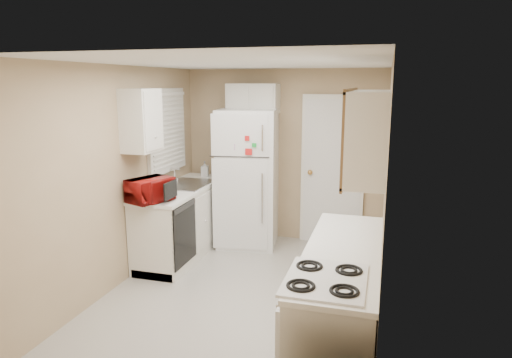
# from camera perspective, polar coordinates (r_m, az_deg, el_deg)

# --- Properties ---
(floor) EXTENTS (3.80, 3.80, 0.00)m
(floor) POSITION_cam_1_polar(r_m,az_deg,el_deg) (5.05, -1.61, -14.03)
(floor) COLOR beige
(floor) RESTS_ON ground
(ceiling) EXTENTS (3.80, 3.80, 0.00)m
(ceiling) POSITION_cam_1_polar(r_m,az_deg,el_deg) (4.54, -1.79, 14.31)
(ceiling) COLOR white
(ceiling) RESTS_ON floor
(wall_left) EXTENTS (3.80, 3.80, 0.00)m
(wall_left) POSITION_cam_1_polar(r_m,az_deg,el_deg) (5.24, -16.44, 0.32)
(wall_left) COLOR tan
(wall_left) RESTS_ON floor
(wall_right) EXTENTS (3.80, 3.80, 0.00)m
(wall_right) POSITION_cam_1_polar(r_m,az_deg,el_deg) (4.44, 15.79, -1.69)
(wall_right) COLOR tan
(wall_right) RESTS_ON floor
(wall_back) EXTENTS (2.80, 2.80, 0.00)m
(wall_back) POSITION_cam_1_polar(r_m,az_deg,el_deg) (6.46, 3.43, 2.92)
(wall_back) COLOR tan
(wall_back) RESTS_ON floor
(wall_front) EXTENTS (2.80, 2.80, 0.00)m
(wall_front) POSITION_cam_1_polar(r_m,az_deg,el_deg) (2.97, -13.01, -8.33)
(wall_front) COLOR tan
(wall_front) RESTS_ON floor
(left_counter) EXTENTS (0.60, 1.80, 0.90)m
(left_counter) POSITION_cam_1_polar(r_m,az_deg,el_deg) (6.05, -9.05, -5.14)
(left_counter) COLOR silver
(left_counter) RESTS_ON floor
(dishwasher) EXTENTS (0.03, 0.58, 0.72)m
(dishwasher) POSITION_cam_1_polar(r_m,az_deg,el_deg) (5.40, -8.94, -6.80)
(dishwasher) COLOR black
(dishwasher) RESTS_ON floor
(sink) EXTENTS (0.54, 0.74, 0.16)m
(sink) POSITION_cam_1_polar(r_m,az_deg,el_deg) (6.07, -8.58, -1.05)
(sink) COLOR gray
(sink) RESTS_ON left_counter
(microwave) EXTENTS (0.54, 0.42, 0.32)m
(microwave) POSITION_cam_1_polar(r_m,az_deg,el_deg) (5.24, -13.09, -1.18)
(microwave) COLOR maroon
(microwave) RESTS_ON left_counter
(soap_bottle) EXTENTS (0.12, 0.12, 0.22)m
(soap_bottle) POSITION_cam_1_polar(r_m,az_deg,el_deg) (6.54, -6.42, 1.21)
(soap_bottle) COLOR white
(soap_bottle) RESTS_ON left_counter
(window_blinds) EXTENTS (0.10, 0.98, 1.08)m
(window_blinds) POSITION_cam_1_polar(r_m,az_deg,el_deg) (6.06, -11.05, 5.94)
(window_blinds) COLOR silver
(window_blinds) RESTS_ON wall_left
(upper_cabinet_left) EXTENTS (0.30, 0.45, 0.70)m
(upper_cabinet_left) POSITION_cam_1_polar(r_m,az_deg,el_deg) (5.27, -14.16, 7.10)
(upper_cabinet_left) COLOR silver
(upper_cabinet_left) RESTS_ON wall_left
(refrigerator) EXTENTS (0.86, 0.84, 1.87)m
(refrigerator) POSITION_cam_1_polar(r_m,az_deg,el_deg) (6.23, -0.98, 0.12)
(refrigerator) COLOR silver
(refrigerator) RESTS_ON floor
(cabinet_over_fridge) EXTENTS (0.70, 0.30, 0.40)m
(cabinet_over_fridge) POSITION_cam_1_polar(r_m,az_deg,el_deg) (6.33, -0.37, 10.04)
(cabinet_over_fridge) COLOR silver
(cabinet_over_fridge) RESTS_ON wall_back
(interior_door) EXTENTS (0.86, 0.06, 2.08)m
(interior_door) POSITION_cam_1_polar(r_m,az_deg,el_deg) (6.33, 9.52, 0.94)
(interior_door) COLOR silver
(interior_door) RESTS_ON floor
(right_counter) EXTENTS (0.60, 2.00, 0.90)m
(right_counter) POSITION_cam_1_polar(r_m,az_deg,el_deg) (3.95, 10.54, -14.77)
(right_counter) COLOR silver
(right_counter) RESTS_ON floor
(stove) EXTENTS (0.54, 0.67, 0.81)m
(stove) POSITION_cam_1_polar(r_m,az_deg,el_deg) (3.43, 8.43, -19.95)
(stove) COLOR silver
(stove) RESTS_ON floor
(upper_cabinet_right) EXTENTS (0.30, 1.20, 0.70)m
(upper_cabinet_right) POSITION_cam_1_polar(r_m,az_deg,el_deg) (3.85, 13.99, 5.44)
(upper_cabinet_right) COLOR silver
(upper_cabinet_right) RESTS_ON wall_right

